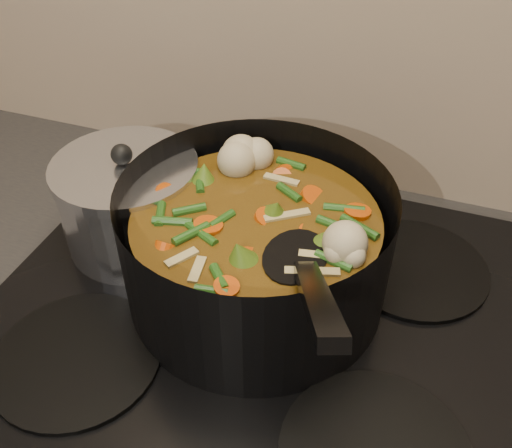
% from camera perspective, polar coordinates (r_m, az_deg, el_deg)
% --- Properties ---
extents(stovetop, '(0.62, 0.54, 0.03)m').
position_cam_1_polar(stovetop, '(0.67, 0.32, -9.15)').
color(stovetop, black).
rests_on(stovetop, counter).
extents(stockpot, '(0.34, 0.40, 0.22)m').
position_cam_1_polar(stockpot, '(0.64, 0.03, -2.41)').
color(stockpot, black).
rests_on(stockpot, stovetop).
extents(saucepan, '(0.18, 0.18, 0.15)m').
position_cam_1_polar(saucepan, '(0.73, -12.46, 2.07)').
color(saucepan, silver).
rests_on(saucepan, stovetop).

